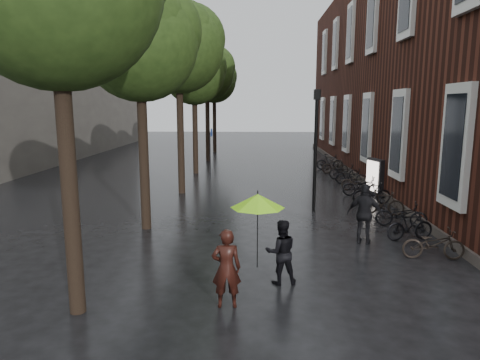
{
  "coord_description": "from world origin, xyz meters",
  "views": [
    {
      "loc": [
        -0.39,
        -7.05,
        4.19
      ],
      "look_at": [
        -0.87,
        6.6,
        1.78
      ],
      "focal_mm": 32.0,
      "sensor_mm": 36.0,
      "label": 1
    }
  ],
  "objects_px": {
    "person_burgundy": "(226,268)",
    "ad_lightbox": "(375,177)",
    "parked_bicycles": "(363,186)",
    "lamp_post": "(316,139)",
    "person_black": "(281,252)",
    "pedestrian_walking": "(365,214)"
  },
  "relations": [
    {
      "from": "person_black",
      "to": "pedestrian_walking",
      "type": "bearing_deg",
      "value": -139.66
    },
    {
      "from": "ad_lightbox",
      "to": "person_black",
      "type": "bearing_deg",
      "value": -132.67
    },
    {
      "from": "parked_bicycles",
      "to": "ad_lightbox",
      "type": "distance_m",
      "value": 0.8
    },
    {
      "from": "pedestrian_walking",
      "to": "person_burgundy",
      "type": "bearing_deg",
      "value": 71.25
    },
    {
      "from": "person_burgundy",
      "to": "lamp_post",
      "type": "xyz_separation_m",
      "value": [
        2.94,
        8.33,
        2.05
      ]
    },
    {
      "from": "person_burgundy",
      "to": "person_black",
      "type": "bearing_deg",
      "value": -138.45
    },
    {
      "from": "person_black",
      "to": "parked_bicycles",
      "type": "xyz_separation_m",
      "value": [
        4.35,
        9.93,
        -0.31
      ]
    },
    {
      "from": "parked_bicycles",
      "to": "lamp_post",
      "type": "distance_m",
      "value": 4.57
    },
    {
      "from": "parked_bicycles",
      "to": "ad_lightbox",
      "type": "height_order",
      "value": "ad_lightbox"
    },
    {
      "from": "parked_bicycles",
      "to": "person_burgundy",
      "type": "bearing_deg",
      "value": -116.45
    },
    {
      "from": "pedestrian_walking",
      "to": "ad_lightbox",
      "type": "bearing_deg",
      "value": -83.73
    },
    {
      "from": "person_burgundy",
      "to": "person_black",
      "type": "height_order",
      "value": "person_burgundy"
    },
    {
      "from": "parked_bicycles",
      "to": "lamp_post",
      "type": "height_order",
      "value": "lamp_post"
    },
    {
      "from": "person_burgundy",
      "to": "parked_bicycles",
      "type": "xyz_separation_m",
      "value": [
        5.56,
        11.18,
        -0.38
      ]
    },
    {
      "from": "person_burgundy",
      "to": "pedestrian_walking",
      "type": "distance_m",
      "value": 5.81
    },
    {
      "from": "person_burgundy",
      "to": "person_black",
      "type": "xyz_separation_m",
      "value": [
        1.21,
        1.25,
        -0.07
      ]
    },
    {
      "from": "ad_lightbox",
      "to": "lamp_post",
      "type": "xyz_separation_m",
      "value": [
        -3.24,
        -3.15,
        2.03
      ]
    },
    {
      "from": "parked_bicycles",
      "to": "lamp_post",
      "type": "bearing_deg",
      "value": -132.62
    },
    {
      "from": "person_burgundy",
      "to": "ad_lightbox",
      "type": "bearing_deg",
      "value": -122.61
    },
    {
      "from": "pedestrian_walking",
      "to": "lamp_post",
      "type": "relative_size",
      "value": 0.39
    },
    {
      "from": "person_burgundy",
      "to": "ad_lightbox",
      "type": "xyz_separation_m",
      "value": [
        6.18,
        11.48,
        0.02
      ]
    },
    {
      "from": "parked_bicycles",
      "to": "lamp_post",
      "type": "relative_size",
      "value": 3.58
    }
  ]
}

